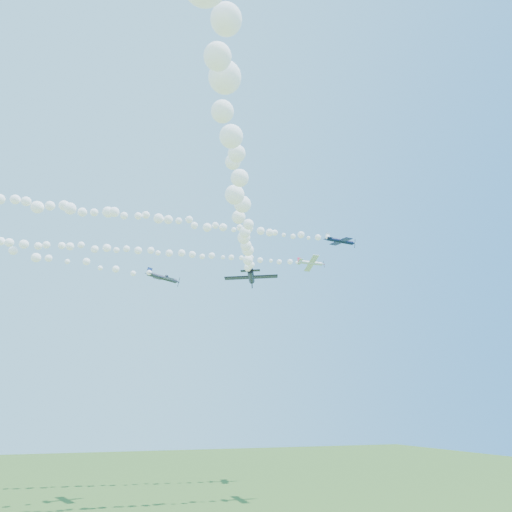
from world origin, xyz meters
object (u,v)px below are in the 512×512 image
object	(u,v)px
plane_white	(311,263)
plane_grey	(163,278)
plane_navy	(341,241)
plane_black	(251,276)

from	to	relation	value
plane_white	plane_grey	bearing A→B (deg)	-160.52
plane_navy	plane_black	distance (m)	35.00
plane_white	plane_grey	distance (m)	42.27
plane_navy	plane_black	size ratio (longest dim) A/B	0.96
plane_white	plane_navy	size ratio (longest dim) A/B	1.05
plane_navy	plane_grey	distance (m)	38.79
plane_navy	plane_grey	size ratio (longest dim) A/B	0.94
plane_navy	plane_grey	bearing A→B (deg)	160.53
plane_navy	plane_grey	world-z (taller)	plane_navy
plane_grey	plane_navy	bearing A→B (deg)	-38.20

